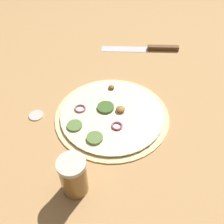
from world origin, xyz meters
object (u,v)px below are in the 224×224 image
object	(u,v)px
loose_cap	(36,115)
knife	(151,48)
spice_jar	(74,176)
pizza	(111,115)

from	to	relation	value
loose_cap	knife	bearing A→B (deg)	-87.76
knife	spice_jar	distance (m)	0.67
knife	loose_cap	size ratio (longest dim) A/B	5.62
pizza	spice_jar	distance (m)	0.26
pizza	loose_cap	size ratio (longest dim) A/B	7.86
knife	loose_cap	world-z (taller)	knife
pizza	spice_jar	world-z (taller)	spice_jar
spice_jar	loose_cap	size ratio (longest dim) A/B	2.49
pizza	loose_cap	xyz separation A→B (m)	(0.16, 0.17, -0.00)
loose_cap	pizza	bearing A→B (deg)	-131.75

